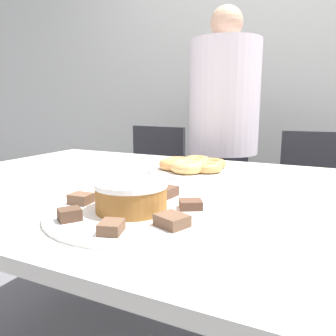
% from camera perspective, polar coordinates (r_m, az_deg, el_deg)
% --- Properties ---
extents(wall_back, '(8.00, 0.05, 2.60)m').
position_cam_1_polar(wall_back, '(2.57, 17.56, 16.61)').
color(wall_back, silver).
rests_on(wall_back, ground_plane).
extents(table, '(1.79, 1.09, 0.78)m').
position_cam_1_polar(table, '(1.01, 1.94, -7.55)').
color(table, silver).
rests_on(table, ground_plane).
extents(person_standing, '(0.38, 0.38, 1.53)m').
position_cam_1_polar(person_standing, '(1.86, 9.51, 3.87)').
color(person_standing, '#383842').
rests_on(person_standing, ground_plane).
extents(office_chair_left, '(0.48, 0.48, 0.88)m').
position_cam_1_polar(office_chair_left, '(2.14, -3.82, -5.51)').
color(office_chair_left, black).
rests_on(office_chair_left, ground_plane).
extents(office_chair_right, '(0.48, 0.48, 0.88)m').
position_cam_1_polar(office_chair_right, '(1.89, 24.33, -8.78)').
color(office_chair_right, black).
rests_on(office_chair_right, ground_plane).
extents(plate_cake, '(0.39, 0.39, 0.01)m').
position_cam_1_polar(plate_cake, '(0.76, -6.45, -7.62)').
color(plate_cake, white).
rests_on(plate_cake, table).
extents(plate_donuts, '(0.32, 0.32, 0.01)m').
position_cam_1_polar(plate_donuts, '(1.24, 3.93, -0.33)').
color(plate_donuts, white).
rests_on(plate_donuts, table).
extents(frosted_cake, '(0.17, 0.17, 0.07)m').
position_cam_1_polar(frosted_cake, '(0.75, -6.52, -4.77)').
color(frosted_cake, '#9E662D').
rests_on(frosted_cake, plate_cake).
extents(lamington_0, '(0.06, 0.06, 0.03)m').
position_cam_1_polar(lamington_0, '(0.72, -16.76, -7.74)').
color(lamington_0, '#513828').
rests_on(lamington_0, plate_cake).
extents(lamington_1, '(0.05, 0.06, 0.02)m').
position_cam_1_polar(lamington_1, '(0.63, -9.86, -10.11)').
color(lamington_1, brown).
rests_on(lamington_1, plate_cake).
extents(lamington_2, '(0.07, 0.07, 0.02)m').
position_cam_1_polar(lamington_2, '(0.65, 0.71, -9.12)').
color(lamington_2, brown).
rests_on(lamington_2, plate_cake).
extents(lamington_3, '(0.07, 0.06, 0.02)m').
position_cam_1_polar(lamington_3, '(0.76, 3.98, -6.34)').
color(lamington_3, brown).
rests_on(lamington_3, plate_cake).
extents(lamington_4, '(0.06, 0.06, 0.03)m').
position_cam_1_polar(lamington_4, '(0.86, -0.42, -4.14)').
color(lamington_4, brown).
rests_on(lamington_4, plate_cake).
extents(lamington_5, '(0.08, 0.08, 0.02)m').
position_cam_1_polar(lamington_5, '(0.89, -8.07, -3.94)').
color(lamington_5, '#513828').
rests_on(lamington_5, plate_cake).
extents(lamington_6, '(0.05, 0.05, 0.02)m').
position_cam_1_polar(lamington_6, '(0.83, -14.93, -5.15)').
color(lamington_6, brown).
rests_on(lamington_6, plate_cake).
extents(donut_0, '(0.13, 0.13, 0.04)m').
position_cam_1_polar(donut_0, '(1.23, 3.94, 0.71)').
color(donut_0, tan).
rests_on(donut_0, plate_donuts).
extents(donut_1, '(0.10, 0.10, 0.03)m').
position_cam_1_polar(donut_1, '(1.32, 5.08, 1.32)').
color(donut_1, '#D18E4C').
rests_on(donut_1, plate_donuts).
extents(donut_2, '(0.10, 0.10, 0.03)m').
position_cam_1_polar(donut_2, '(1.30, 1.78, 1.12)').
color(donut_2, '#D18E4C').
rests_on(donut_2, plate_donuts).
extents(donut_3, '(0.13, 0.13, 0.04)m').
position_cam_1_polar(donut_3, '(1.22, 1.41, 0.65)').
color(donut_3, '#D18E4C').
rests_on(donut_3, plate_donuts).
extents(donut_4, '(0.12, 0.12, 0.04)m').
position_cam_1_polar(donut_4, '(1.16, 3.35, 0.19)').
color(donut_4, '#E5AD66').
rests_on(donut_4, plate_donuts).
extents(donut_5, '(0.11, 0.11, 0.03)m').
position_cam_1_polar(donut_5, '(1.18, 6.86, 0.16)').
color(donut_5, tan).
rests_on(donut_5, plate_donuts).
extents(donut_6, '(0.12, 0.12, 0.03)m').
position_cam_1_polar(donut_6, '(1.26, 7.43, 0.78)').
color(donut_6, '#D18E4C').
rests_on(donut_6, plate_donuts).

